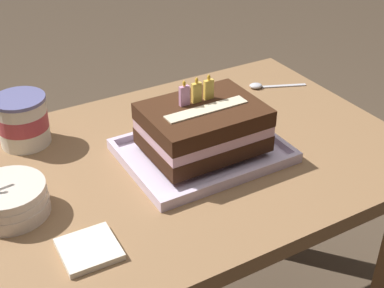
# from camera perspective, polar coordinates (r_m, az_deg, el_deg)

# --- Properties ---
(dining_table) EXTENTS (1.02, 0.69, 0.70)m
(dining_table) POSITION_cam_1_polar(r_m,az_deg,el_deg) (1.26, -1.08, -5.54)
(dining_table) COLOR olive
(dining_table) RESTS_ON ground_plane
(foil_tray) EXTENTS (0.35, 0.27, 0.02)m
(foil_tray) POSITION_cam_1_polar(r_m,az_deg,el_deg) (1.19, 1.14, -0.92)
(foil_tray) COLOR silver
(foil_tray) RESTS_ON dining_table
(birthday_cake) EXTENTS (0.25, 0.19, 0.15)m
(birthday_cake) POSITION_cam_1_polar(r_m,az_deg,el_deg) (1.16, 1.17, 1.85)
(birthday_cake) COLOR #3D2212
(birthday_cake) RESTS_ON foil_tray
(bowl_stack) EXTENTS (0.14, 0.14, 0.11)m
(bowl_stack) POSITION_cam_1_polar(r_m,az_deg,el_deg) (1.07, -18.80, -5.65)
(bowl_stack) COLOR silver
(bowl_stack) RESTS_ON dining_table
(ice_cream_tub) EXTENTS (0.12, 0.12, 0.12)m
(ice_cream_tub) POSITION_cam_1_polar(r_m,az_deg,el_deg) (1.27, -17.57, 2.42)
(ice_cream_tub) COLOR silver
(ice_cream_tub) RESTS_ON dining_table
(serving_spoon_near_tray) EXTENTS (0.16, 0.08, 0.01)m
(serving_spoon_near_tray) POSITION_cam_1_polar(r_m,az_deg,el_deg) (1.50, 7.42, 6.16)
(serving_spoon_near_tray) COLOR silver
(serving_spoon_near_tray) RESTS_ON dining_table
(napkin_pile) EXTENTS (0.10, 0.10, 0.01)m
(napkin_pile) POSITION_cam_1_polar(r_m,az_deg,el_deg) (0.97, -10.89, -10.92)
(napkin_pile) COLOR silver
(napkin_pile) RESTS_ON dining_table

